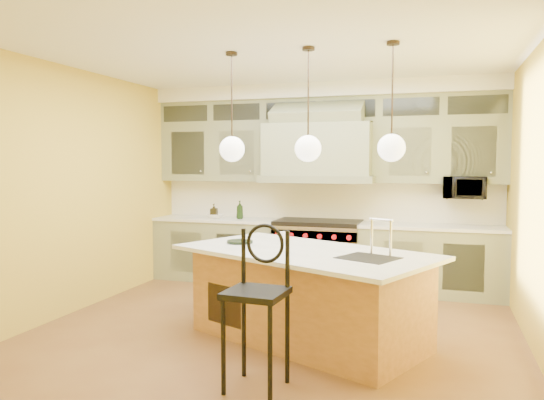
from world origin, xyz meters
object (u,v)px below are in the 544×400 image
(range, at_px, (318,253))
(microwave, at_px, (464,188))
(kitchen_island, at_px, (308,294))
(counter_stool, at_px, (258,295))

(range, distance_m, microwave, 2.18)
(kitchen_island, distance_m, counter_stool, 1.22)
(kitchen_island, xyz_separation_m, microwave, (1.55, 2.40, 0.98))
(range, xyz_separation_m, kitchen_island, (0.40, -2.29, -0.01))
(kitchen_island, xyz_separation_m, counter_stool, (-0.12, -1.19, 0.27))
(range, bearing_deg, microwave, 3.12)
(range, bearing_deg, counter_stool, -85.26)
(range, xyz_separation_m, counter_stool, (0.29, -3.48, 0.26))
(counter_stool, bearing_deg, microwave, 68.66)
(counter_stool, height_order, microwave, microwave)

